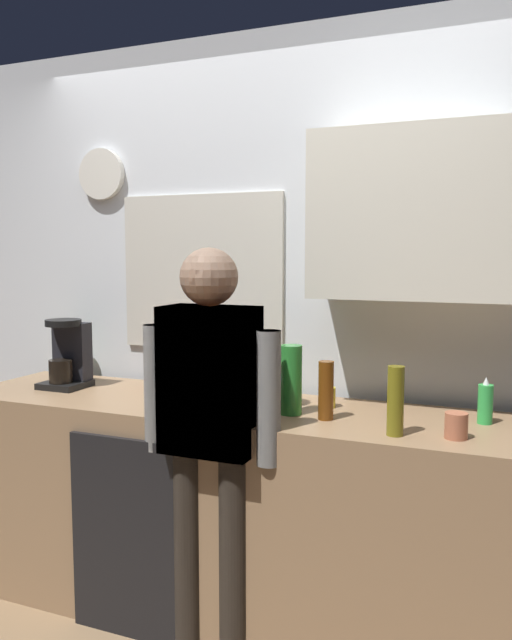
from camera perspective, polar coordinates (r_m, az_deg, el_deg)
kitchen_counter at (r=2.90m, az=-1.23°, el=-16.60°), size 2.66×0.64×0.93m
dishwasher_panel at (r=2.81m, az=-11.07°, el=-18.53°), size 0.56×0.02×0.84m
back_wall_assembly at (r=3.03m, az=3.26°, el=1.90°), size 4.26×0.42×2.60m
coffee_maker at (r=3.24m, az=-16.31°, el=-3.14°), size 0.20×0.20×0.33m
bottle_red_vinegar at (r=3.10m, az=-8.39°, el=-4.05°), size 0.06×0.06×0.22m
bottle_olive_oil at (r=2.35m, az=12.25°, el=-7.01°), size 0.06×0.06×0.25m
bottle_amber_beer at (r=2.53m, az=6.21°, el=-6.22°), size 0.06×0.06×0.23m
bottle_clear_soda at (r=2.60m, az=3.10°, el=-5.31°), size 0.09×0.09×0.28m
bottle_green_wine at (r=3.50m, az=-16.39°, el=-2.43°), size 0.07×0.07×0.30m
cup_yellow_cup at (r=2.74m, az=6.30°, el=-6.82°), size 0.07×0.07×0.09m
cup_terracotta_mug at (r=2.38m, az=17.30°, el=-8.92°), size 0.08×0.08×0.09m
mixing_bowl at (r=2.82m, az=-3.94°, el=-6.47°), size 0.22×0.22×0.08m
potted_plant at (r=2.74m, az=2.00°, el=-4.89°), size 0.15×0.15×0.23m
dish_soap at (r=2.61m, az=19.64°, el=-6.97°), size 0.06×0.06×0.18m
person_at_sink at (r=2.49m, az=-4.09°, el=-8.74°), size 0.57×0.22×1.60m
person_guest at (r=2.49m, az=-4.09°, el=-8.74°), size 0.57×0.22×1.60m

